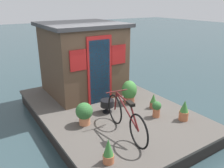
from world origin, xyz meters
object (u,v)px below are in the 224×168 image
(houseboat_cabin, at_px, (83,58))
(charcoal_grill, at_px, (107,104))
(potted_plant_geranium, at_px, (157,108))
(potted_plant_rosemary, at_px, (153,101))
(bicycle, at_px, (126,118))
(potted_plant_succulent, at_px, (84,113))
(potted_plant_basil, at_px, (129,92))
(potted_plant_mint, at_px, (184,111))
(potted_plant_thyme, at_px, (108,151))

(houseboat_cabin, bearing_deg, charcoal_grill, 174.15)
(potted_plant_geranium, xyz_separation_m, potted_plant_rosemary, (0.40, -0.27, -0.03))
(bicycle, xyz_separation_m, potted_plant_succulent, (0.82, 0.53, -0.09))
(bicycle, xyz_separation_m, potted_plant_basil, (1.23, -1.02, -0.06))
(potted_plant_mint, relative_size, potted_plant_rosemary, 1.27)
(bicycle, relative_size, potted_plant_thyme, 3.60)
(bicycle, relative_size, potted_plant_succulent, 3.26)
(potted_plant_basil, bearing_deg, potted_plant_geranium, -177.55)
(bicycle, bearing_deg, potted_plant_basil, -39.75)
(houseboat_cabin, relative_size, potted_plant_mint, 4.44)
(potted_plant_succulent, height_order, potted_plant_rosemary, potted_plant_succulent)
(potted_plant_thyme, bearing_deg, houseboat_cabin, -19.72)
(bicycle, bearing_deg, charcoal_grill, -11.50)
(bicycle, bearing_deg, houseboat_cabin, -8.12)
(bicycle, height_order, potted_plant_geranium, bicycle)
(potted_plant_rosemary, xyz_separation_m, potted_plant_thyme, (-1.19, 2.12, 0.04))
(houseboat_cabin, relative_size, bicycle, 1.30)
(houseboat_cabin, distance_m, charcoal_grill, 1.80)
(bicycle, bearing_deg, potted_plant_geranium, -78.86)
(bicycle, bearing_deg, potted_plant_rosemary, -65.40)
(potted_plant_basil, height_order, potted_plant_mint, potted_plant_basil)
(potted_plant_geranium, bearing_deg, houseboat_cabin, 15.55)
(potted_plant_mint, height_order, charcoal_grill, potted_plant_mint)
(houseboat_cabin, distance_m, potted_plant_succulent, 2.19)
(potted_plant_mint, bearing_deg, charcoal_grill, 43.92)
(bicycle, height_order, potted_plant_thyme, bicycle)
(potted_plant_geranium, relative_size, potted_plant_rosemary, 1.02)
(potted_plant_geranium, bearing_deg, charcoal_grill, 44.83)
(potted_plant_rosemary, bearing_deg, bicycle, 114.60)
(houseboat_cabin, distance_m, potted_plant_geranium, 2.67)
(charcoal_grill, bearing_deg, potted_plant_basil, -78.44)
(potted_plant_thyme, bearing_deg, potted_plant_succulent, -10.24)
(potted_plant_succulent, bearing_deg, potted_plant_mint, -118.11)
(charcoal_grill, bearing_deg, potted_plant_succulent, 107.86)
(potted_plant_geranium, bearing_deg, potted_plant_rosemary, -33.98)
(potted_plant_mint, height_order, potted_plant_rosemary, potted_plant_mint)
(potted_plant_thyme, distance_m, charcoal_grill, 1.92)
(potted_plant_basil, xyz_separation_m, charcoal_grill, (-0.16, 0.80, -0.09))
(potted_plant_geranium, xyz_separation_m, potted_plant_basil, (1.02, 0.04, 0.10))
(potted_plant_succulent, height_order, potted_plant_geranium, potted_plant_succulent)
(potted_plant_thyme, bearing_deg, potted_plant_rosemary, -60.66)
(houseboat_cabin, height_order, potted_plant_basil, houseboat_cabin)
(houseboat_cabin, relative_size, potted_plant_rosemary, 5.63)
(bicycle, relative_size, potted_plant_mint, 3.42)
(bicycle, distance_m, charcoal_grill, 1.09)
(potted_plant_basil, bearing_deg, potted_plant_rosemary, -152.96)
(bicycle, relative_size, potted_plant_rosemary, 4.34)
(potted_plant_succulent, bearing_deg, charcoal_grill, -72.14)
(potted_plant_succulent, bearing_deg, potted_plant_rosemary, -96.46)
(potted_plant_succulent, height_order, potted_plant_basil, potted_plant_basil)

